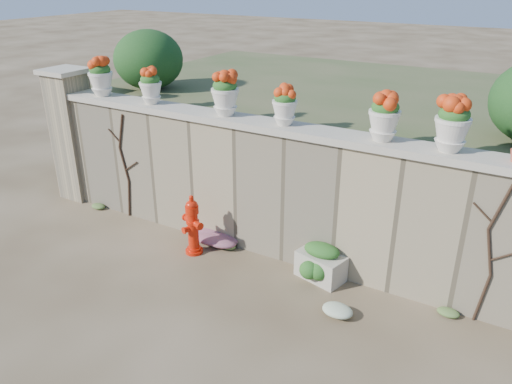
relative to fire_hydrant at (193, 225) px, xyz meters
The scene contains 19 objects.
ground 1.52m from the fire_hydrant, 51.56° to the right, with size 80.00×80.00×0.00m, color #473723.
stone_wall 1.23m from the fire_hydrant, 36.91° to the left, with size 8.00×0.40×2.00m, color gray.
wall_cap 1.92m from the fire_hydrant, 36.91° to the left, with size 8.10×0.52×0.10m, color #BDB39F.
gate_pillar 3.41m from the fire_hydrant, 168.33° to the left, with size 0.72×0.72×2.48m.
raised_fill 4.01m from the fire_hydrant, 76.98° to the left, with size 9.00×6.00×2.00m, color #384C23.
back_shrub_left 3.61m from the fire_hydrant, 140.91° to the left, with size 1.30×1.30×1.10m, color #143814.
vine_left 1.90m from the fire_hydrant, 165.73° to the left, with size 0.60×0.04×1.91m.
vine_right 4.18m from the fire_hydrant, ahead, with size 0.60×0.04×1.91m.
fire_hydrant is the anchor object (origin of this frame).
planter_box 2.06m from the fire_hydrant, ahead, with size 0.75×0.55×0.56m.
green_shrub 1.98m from the fire_hydrant, ahead, with size 0.53×0.48×0.51m, color #1E5119.
magenta_clump 0.58m from the fire_hydrant, 71.70° to the left, with size 0.89×0.59×0.24m, color #B82485.
white_flowers 2.53m from the fire_hydrant, ahead, with size 0.56×0.45×0.20m, color white.
urn_pot_0 3.10m from the fire_hydrant, 163.95° to the left, with size 0.41×0.41×0.65m.
urn_pot_1 2.35m from the fire_hydrant, 151.27° to the left, with size 0.36×0.36×0.57m.
urn_pot_2 2.05m from the fire_hydrant, 72.35° to the left, with size 0.41×0.41×0.65m.
urn_pot_3 2.33m from the fire_hydrant, 29.15° to the left, with size 0.35×0.35×0.56m.
urn_pot_4 3.31m from the fire_hydrant, 14.44° to the left, with size 0.40×0.40×0.63m.
urn_pot_5 3.99m from the fire_hydrant, 11.09° to the left, with size 0.42×0.42×0.66m.
Camera 1 is at (3.39, -4.28, 4.09)m, focal length 35.00 mm.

